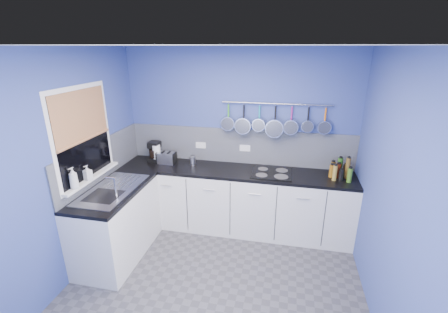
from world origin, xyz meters
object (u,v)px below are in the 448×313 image
at_px(coffee_maker, 154,152).
at_px(toaster, 166,158).
at_px(soap_bottle_a, 73,178).
at_px(paper_towel, 157,153).
at_px(soap_bottle_b, 87,173).
at_px(canister, 193,161).
at_px(hob, 272,173).

distance_m(coffee_maker, toaster, 0.22).
height_order(soap_bottle_a, paper_towel, soap_bottle_a).
bearing_deg(paper_towel, toaster, -9.79).
xyz_separation_m(soap_bottle_b, coffee_maker, (0.33, 1.08, -0.09)).
bearing_deg(canister, soap_bottle_b, -130.78).
relative_size(coffee_maker, hob, 0.56).
bearing_deg(hob, coffee_maker, 176.15).
bearing_deg(soap_bottle_b, paper_towel, 70.75).
bearing_deg(soap_bottle_a, coffee_maker, 76.10).
xyz_separation_m(canister, hob, (1.13, -0.09, -0.05)).
bearing_deg(canister, hob, -4.66).
relative_size(soap_bottle_b, coffee_maker, 0.59).
bearing_deg(hob, canister, 175.34).
xyz_separation_m(soap_bottle_a, coffee_maker, (0.33, 1.32, -0.12)).
relative_size(paper_towel, canister, 2.16).
height_order(soap_bottle_b, coffee_maker, soap_bottle_b).
bearing_deg(paper_towel, canister, -0.44).
distance_m(canister, hob, 1.13).
bearing_deg(toaster, paper_towel, 173.22).
xyz_separation_m(paper_towel, toaster, (0.16, -0.03, -0.05)).
bearing_deg(toaster, soap_bottle_a, -109.53).
distance_m(toaster, canister, 0.39).
bearing_deg(coffee_maker, toaster, -8.22).
bearing_deg(soap_bottle_a, soap_bottle_b, 90.00).
bearing_deg(paper_towel, soap_bottle_a, -105.99).
xyz_separation_m(soap_bottle_a, toaster, (0.53, 1.27, -0.19)).
xyz_separation_m(paper_towel, canister, (0.54, -0.00, -0.07)).
relative_size(soap_bottle_a, coffee_maker, 0.82).
bearing_deg(soap_bottle_b, hob, 25.39).
relative_size(coffee_maker, canister, 2.46).
bearing_deg(coffee_maker, paper_towel, -18.28).
bearing_deg(coffee_maker, hob, 0.88).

